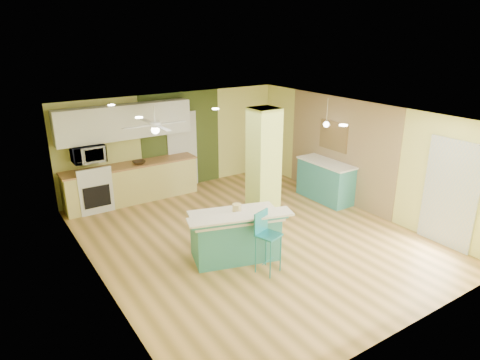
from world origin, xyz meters
name	(u,v)px	position (x,y,z in m)	size (l,w,h in m)	color
floor	(251,237)	(0.00, 0.00, -0.01)	(6.00, 7.00, 0.01)	olive
ceiling	(252,115)	(0.00, 0.00, 2.50)	(6.00, 7.00, 0.01)	white
wall_back	(174,142)	(0.00, 3.50, 1.25)	(6.00, 0.01, 2.50)	#E5E47B
wall_front	(406,254)	(0.00, -3.50, 1.25)	(6.00, 0.01, 2.50)	#E5E47B
wall_left	(95,214)	(-3.00, 0.00, 1.25)	(0.01, 7.00, 2.50)	#E5E47B
wall_right	(359,155)	(3.00, 0.00, 1.25)	(0.01, 7.00, 2.50)	#E5E47B
wood_panel	(339,150)	(2.99, 0.60, 1.25)	(0.02, 3.40, 2.50)	#856A4C
olive_accent	(182,141)	(0.20, 3.49, 1.25)	(2.20, 0.02, 2.50)	#404F1F
interior_door	(182,150)	(0.20, 3.46, 1.00)	(0.82, 0.05, 2.00)	silver
french_door	(450,194)	(2.97, -2.30, 1.05)	(0.04, 1.08, 2.10)	silver
column	(263,167)	(0.65, 0.50, 1.25)	(0.55, 0.55, 2.50)	#CBDD66
kitchen_run	(132,183)	(-1.30, 3.20, 0.47)	(3.25, 0.63, 0.94)	#D9CB71
stove	(93,191)	(-2.25, 3.19, 0.46)	(0.76, 0.66, 1.08)	white
upper_cabinets	(125,122)	(-1.30, 3.32, 1.95)	(3.20, 0.34, 0.80)	white
microwave	(88,154)	(-2.25, 3.20, 1.35)	(0.70, 0.48, 0.39)	white
ceiling_fan	(155,125)	(-1.10, 2.00, 2.08)	(1.41, 1.41, 0.61)	white
pendant_lamp	(326,124)	(2.65, 0.75, 1.88)	(0.14, 0.14, 0.69)	white
wall_decor	(333,136)	(2.96, 0.80, 1.55)	(0.03, 0.90, 0.70)	brown
peninsula	(235,235)	(-0.70, -0.50, 0.45)	(1.93, 1.42, 0.98)	teal
bar_stool	(265,232)	(-0.53, -1.17, 0.74)	(0.46, 0.46, 1.10)	teal
side_counter	(326,181)	(2.70, 0.70, 0.49)	(0.64, 1.51, 0.97)	teal
fruit_bowl	(139,162)	(-1.13, 3.11, 0.98)	(0.31, 0.31, 0.08)	#362516
canister	(237,208)	(-0.60, -0.40, 0.93)	(0.16, 0.16, 0.15)	gold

